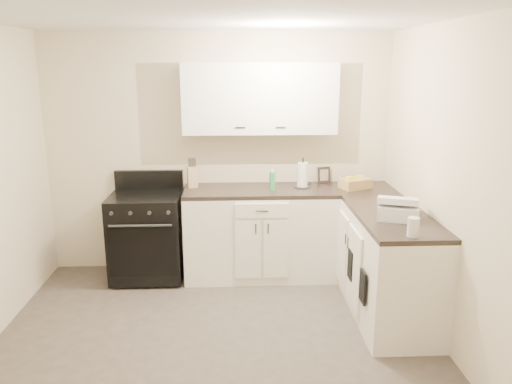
{
  "coord_description": "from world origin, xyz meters",
  "views": [
    {
      "loc": [
        0.16,
        -3.43,
        2.17
      ],
      "look_at": [
        0.35,
        0.85,
        1.07
      ],
      "focal_mm": 35.0,
      "sensor_mm": 36.0,
      "label": 1
    }
  ],
  "objects_px": {
    "stove": "(147,236)",
    "paper_towel": "(303,175)",
    "knife_block": "(192,177)",
    "countertop_grill": "(398,211)",
    "wicker_basket": "(355,183)"
  },
  "relations": [
    {
      "from": "stove",
      "to": "paper_towel",
      "type": "relative_size",
      "value": 3.34
    },
    {
      "from": "knife_block",
      "to": "countertop_grill",
      "type": "height_order",
      "value": "knife_block"
    },
    {
      "from": "stove",
      "to": "knife_block",
      "type": "height_order",
      "value": "knife_block"
    },
    {
      "from": "paper_towel",
      "to": "wicker_basket",
      "type": "distance_m",
      "value": 0.55
    },
    {
      "from": "wicker_basket",
      "to": "countertop_grill",
      "type": "height_order",
      "value": "countertop_grill"
    },
    {
      "from": "stove",
      "to": "paper_towel",
      "type": "bearing_deg",
      "value": 2.67
    },
    {
      "from": "knife_block",
      "to": "paper_towel",
      "type": "height_order",
      "value": "paper_towel"
    },
    {
      "from": "paper_towel",
      "to": "countertop_grill",
      "type": "bearing_deg",
      "value": -59.62
    },
    {
      "from": "stove",
      "to": "wicker_basket",
      "type": "xyz_separation_m",
      "value": [
        2.14,
        0.01,
        0.53
      ]
    },
    {
      "from": "wicker_basket",
      "to": "countertop_grill",
      "type": "distance_m",
      "value": 1.04
    },
    {
      "from": "knife_block",
      "to": "wicker_basket",
      "type": "bearing_deg",
      "value": -18.53
    },
    {
      "from": "stove",
      "to": "wicker_basket",
      "type": "relative_size",
      "value": 2.93
    },
    {
      "from": "stove",
      "to": "knife_block",
      "type": "relative_size",
      "value": 4.01
    },
    {
      "from": "stove",
      "to": "knife_block",
      "type": "bearing_deg",
      "value": 14.8
    },
    {
      "from": "knife_block",
      "to": "wicker_basket",
      "type": "xyz_separation_m",
      "value": [
        1.67,
        -0.11,
        -0.06
      ]
    }
  ]
}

